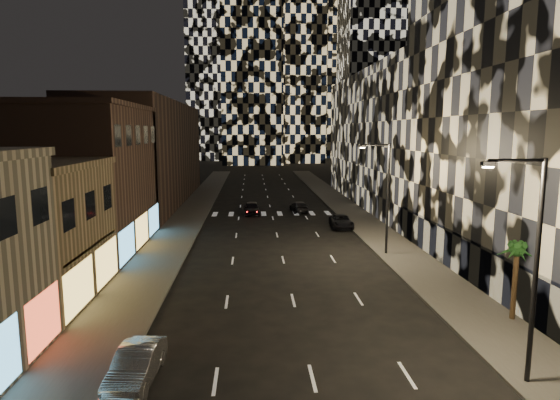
{
  "coord_description": "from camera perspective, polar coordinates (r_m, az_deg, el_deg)",
  "views": [
    {
      "loc": [
        -2.44,
        -6.97,
        10.15
      ],
      "look_at": [
        -0.74,
        20.99,
        6.0
      ],
      "focal_mm": 30.0,
      "sensor_mm": 36.0,
      "label": 1
    }
  ],
  "objects": [
    {
      "name": "retail_filler_left",
      "position": [
        68.61,
        -15.81,
        5.48
      ],
      "size": [
        10.0,
        40.0,
        14.0
      ],
      "primitive_type": "cube",
      "color": "#4C352B",
      "rests_on": "ground"
    },
    {
      "name": "car_dark_oncoming",
      "position": [
        59.02,
        2.33,
        -0.82
      ],
      "size": [
        2.22,
        4.74,
        1.34
      ],
      "primitive_type": "imported",
      "rotation": [
        0.0,
        0.0,
        3.22
      ],
      "color": "black",
      "rests_on": "ground"
    },
    {
      "name": "sidewalk_right",
      "position": [
        59.18,
        8.7,
        -1.47
      ],
      "size": [
        4.0,
        120.0,
        0.15
      ],
      "primitive_type": "cube",
      "color": "#47443F",
      "rests_on": "ground"
    },
    {
      "name": "car_dark_midlane",
      "position": [
        57.41,
        -3.44,
        -0.99
      ],
      "size": [
        1.94,
        4.58,
        1.54
      ],
      "primitive_type": "imported",
      "rotation": [
        0.0,
        0.0,
        0.03
      ],
      "color": "black",
      "rests_on": "ground"
    },
    {
      "name": "curb_left",
      "position": [
        58.11,
        -8.83,
        -1.66
      ],
      "size": [
        0.2,
        120.0,
        0.15
      ],
      "primitive_type": "cube",
      "color": "#4C4C47",
      "rests_on": "ground"
    },
    {
      "name": "midrise_base",
      "position": [
        35.81,
        21.06,
        -6.13
      ],
      "size": [
        0.6,
        25.0,
        3.0
      ],
      "primitive_type": "cube",
      "color": "#383838",
      "rests_on": "ground"
    },
    {
      "name": "streetlight_far",
      "position": [
        38.81,
        12.69,
        1.12
      ],
      "size": [
        2.55,
        0.25,
        9.0
      ],
      "color": "black",
      "rests_on": "sidewalk_right"
    },
    {
      "name": "streetlight_near",
      "position": [
        20.68,
        28.28,
        -6.02
      ],
      "size": [
        2.55,
        0.25,
        9.0
      ],
      "color": "black",
      "rests_on": "sidewalk_right"
    },
    {
      "name": "retail_tan",
      "position": [
        32.12,
        -30.43,
        -3.79
      ],
      "size": [
        10.0,
        10.0,
        8.0
      ],
      "primitive_type": "cube",
      "color": "#8B7553",
      "rests_on": "ground"
    },
    {
      "name": "retail_brown",
      "position": [
        43.21,
        -23.18,
        2.23
      ],
      "size": [
        10.0,
        15.0,
        12.0
      ],
      "primitive_type": "cube",
      "color": "#4C352B",
      "rests_on": "ground"
    },
    {
      "name": "tower_center_low",
      "position": [
        151.64,
        -3.49,
        22.67
      ],
      "size": [
        18.0,
        18.0,
        95.0
      ],
      "primitive_type": "cube",
      "color": "black",
      "rests_on": "ground"
    },
    {
      "name": "car_dark_rightlane",
      "position": [
        49.89,
        7.49,
        -2.6
      ],
      "size": [
        2.48,
        4.92,
        1.34
      ],
      "primitive_type": "imported",
      "rotation": [
        0.0,
        0.0,
        -0.06
      ],
      "color": "black",
      "rests_on": "ground"
    },
    {
      "name": "midrise_filler_right",
      "position": [
        67.8,
        15.96,
        7.13
      ],
      "size": [
        16.0,
        40.0,
        18.0
      ],
      "primitive_type": "cube",
      "color": "#232326",
      "rests_on": "ground"
    },
    {
      "name": "sidewalk_left",
      "position": [
        58.34,
        -10.89,
        -1.67
      ],
      "size": [
        4.0,
        120.0,
        0.15
      ],
      "primitive_type": "cube",
      "color": "#47443F",
      "rests_on": "ground"
    },
    {
      "name": "car_silver_parked",
      "position": [
        20.96,
        -17.14,
        -18.72
      ],
      "size": [
        1.79,
        4.43,
        1.43
      ],
      "primitive_type": "imported",
      "rotation": [
        0.0,
        0.0,
        -0.07
      ],
      "color": "gray",
      "rests_on": "ground"
    },
    {
      "name": "palm_tree",
      "position": [
        27.79,
        26.91,
        -6.0
      ],
      "size": [
        2.17,
        2.16,
        4.26
      ],
      "color": "#47331E",
      "rests_on": "sidewalk_right"
    },
    {
      "name": "curb_right",
      "position": [
        58.77,
        6.7,
        -1.5
      ],
      "size": [
        0.2,
        120.0,
        0.15
      ],
      "primitive_type": "cube",
      "color": "#4C4C47",
      "rests_on": "ground"
    }
  ]
}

